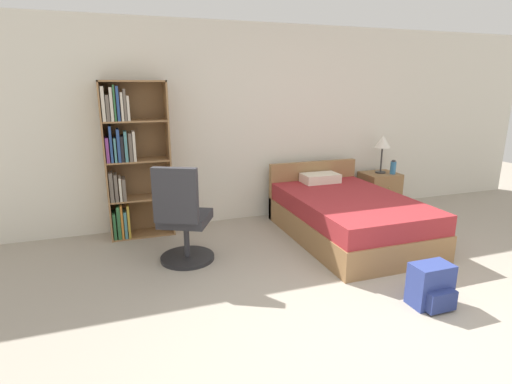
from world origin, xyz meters
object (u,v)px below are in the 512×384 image
object	(u,v)px
bookshelf	(129,159)
office_chair	(183,221)
nightstand	(379,191)
bed	(346,215)
table_lamp	(383,143)
water_bottle	(393,167)
backpack_blue	(431,286)

from	to	relation	value
bookshelf	office_chair	bearing A→B (deg)	-65.85
bookshelf	nightstand	size ratio (longest dim) A/B	3.36
bed	table_lamp	world-z (taller)	table_lamp
water_bottle	backpack_blue	world-z (taller)	water_bottle
bed	table_lamp	bearing A→B (deg)	37.92
bed	water_bottle	bearing A→B (deg)	30.82
bookshelf	office_chair	size ratio (longest dim) A/B	1.76
bed	water_bottle	world-z (taller)	bed
office_chair	backpack_blue	world-z (taller)	office_chair
nightstand	table_lamp	size ratio (longest dim) A/B	1.00
office_chair	nightstand	xyz separation A→B (m)	(3.08, 0.94, -0.19)
water_bottle	bed	bearing A→B (deg)	-149.18
bookshelf	table_lamp	distance (m)	3.55
bookshelf	backpack_blue	world-z (taller)	bookshelf
bookshelf	backpack_blue	xyz separation A→B (m)	(2.29, -2.54, -0.79)
bookshelf	water_bottle	world-z (taller)	bookshelf
bed	office_chair	distance (m)	2.02
bed	nightstand	world-z (taller)	bed
nightstand	office_chair	bearing A→B (deg)	-162.98
office_chair	table_lamp	distance (m)	3.28
bed	water_bottle	distance (m)	1.45
bed	nightstand	distance (m)	1.35
bed	bookshelf	bearing A→B (deg)	159.96
nightstand	backpack_blue	world-z (taller)	nightstand
table_lamp	nightstand	bearing A→B (deg)	-119.43
bed	table_lamp	distance (m)	1.55
table_lamp	backpack_blue	xyz separation A→B (m)	(-1.25, -2.48, -0.82)
backpack_blue	bookshelf	bearing A→B (deg)	132.11
water_bottle	office_chair	bearing A→B (deg)	-165.45
bookshelf	bed	size ratio (longest dim) A/B	0.93
bookshelf	nightstand	distance (m)	3.61
water_bottle	backpack_blue	distance (m)	2.77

